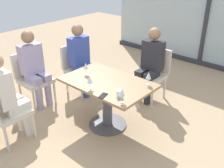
% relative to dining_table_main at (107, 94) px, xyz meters
% --- Properties ---
extents(ground_plane, '(12.00, 12.00, 0.00)m').
position_rel_dining_table_main_xyz_m(ground_plane, '(0.00, 0.00, -0.53)').
color(ground_plane, tan).
extents(window_wall_backdrop, '(4.74, 0.10, 2.70)m').
position_rel_dining_table_main_xyz_m(window_wall_backdrop, '(0.00, 3.20, 0.68)').
color(window_wall_backdrop, '#A5B7BC').
rests_on(window_wall_backdrop, ground_plane).
extents(dining_table_main, '(1.24, 0.79, 0.73)m').
position_rel_dining_table_main_xyz_m(dining_table_main, '(0.00, 0.00, 0.00)').
color(dining_table_main, '#997551').
rests_on(dining_table_main, ground_plane).
extents(chair_side_end, '(0.50, 0.46, 0.87)m').
position_rel_dining_table_main_xyz_m(chair_side_end, '(-1.42, -0.31, -0.03)').
color(chair_side_end, beige).
rests_on(chair_side_end, ground_plane).
extents(chair_near_window, '(0.46, 0.51, 0.87)m').
position_rel_dining_table_main_xyz_m(chair_near_window, '(0.00, 1.18, -0.03)').
color(chair_near_window, beige).
rests_on(chair_near_window, ground_plane).
extents(chair_front_left, '(0.46, 0.50, 0.87)m').
position_rel_dining_table_main_xyz_m(chair_front_left, '(-0.76, -1.18, -0.03)').
color(chair_front_left, beige).
rests_on(chair_front_left, ground_plane).
extents(chair_far_left, '(0.50, 0.46, 0.87)m').
position_rel_dining_table_main_xyz_m(chair_far_left, '(-1.14, 0.46, -0.03)').
color(chair_far_left, beige).
rests_on(chair_far_left, ground_plane).
extents(person_side_end, '(0.39, 0.34, 1.26)m').
position_rel_dining_table_main_xyz_m(person_side_end, '(-1.31, -0.31, 0.17)').
color(person_side_end, '#9E93B7').
rests_on(person_side_end, ground_plane).
extents(person_near_window, '(0.34, 0.39, 1.26)m').
position_rel_dining_table_main_xyz_m(person_near_window, '(-0.00, 1.07, 0.17)').
color(person_near_window, '#28282D').
rests_on(person_near_window, ground_plane).
extents(person_front_left, '(0.34, 0.39, 1.26)m').
position_rel_dining_table_main_xyz_m(person_front_left, '(-0.76, -1.07, 0.17)').
color(person_front_left, silver).
rests_on(person_front_left, ground_plane).
extents(person_far_left, '(0.39, 0.34, 1.26)m').
position_rel_dining_table_main_xyz_m(person_far_left, '(-1.03, 0.46, 0.17)').
color(person_far_left, '#384C9E').
rests_on(person_far_left, ground_plane).
extents(wine_glass_0, '(0.07, 0.07, 0.18)m').
position_rel_dining_table_main_xyz_m(wine_glass_0, '(-0.02, -0.31, 0.33)').
color(wine_glass_0, silver).
rests_on(wine_glass_0, dining_table_main).
extents(wine_glass_1, '(0.07, 0.07, 0.18)m').
position_rel_dining_table_main_xyz_m(wine_glass_1, '(0.48, 0.28, 0.33)').
color(wine_glass_1, silver).
rests_on(wine_glass_1, dining_table_main).
extents(wine_glass_2, '(0.07, 0.07, 0.18)m').
position_rel_dining_table_main_xyz_m(wine_glass_2, '(-0.39, -0.03, 0.33)').
color(wine_glass_2, silver).
rests_on(wine_glass_2, dining_table_main).
extents(wine_glass_3, '(0.07, 0.07, 0.18)m').
position_rel_dining_table_main_xyz_m(wine_glass_3, '(0.50, -0.30, 0.33)').
color(wine_glass_3, silver).
rests_on(wine_glass_3, dining_table_main).
extents(coffee_cup, '(0.08, 0.08, 0.09)m').
position_rel_dining_table_main_xyz_m(coffee_cup, '(0.40, -0.22, 0.24)').
color(coffee_cup, white).
rests_on(coffee_cup, dining_table_main).
extents(cell_phone_on_table, '(0.11, 0.16, 0.01)m').
position_rel_dining_table_main_xyz_m(cell_phone_on_table, '(0.24, -0.34, 0.20)').
color(cell_phone_on_table, black).
rests_on(cell_phone_on_table, dining_table_main).
extents(handbag_0, '(0.32, 0.21, 0.28)m').
position_rel_dining_table_main_xyz_m(handbag_0, '(-1.45, -0.79, -0.39)').
color(handbag_0, '#A3704C').
rests_on(handbag_0, ground_plane).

